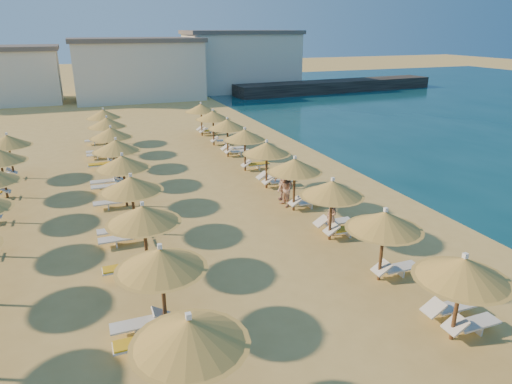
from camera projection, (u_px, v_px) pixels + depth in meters
name	position (u px, v px, depth m)	size (l,w,h in m)	color
ground	(258.00, 261.00, 17.59)	(220.00, 220.00, 0.00)	tan
jetty	(336.00, 86.00, 63.78)	(30.00, 4.00, 1.50)	black
hotel_blocks	(140.00, 67.00, 57.74)	(46.81, 11.91, 8.10)	beige
parasol_row_east	(295.00, 166.00, 21.73)	(2.68, 37.95, 2.77)	brown
parasol_row_west	(131.00, 185.00, 19.15)	(2.68, 37.95, 2.77)	brown
loungers	(183.00, 220.00, 20.45)	(16.59, 36.72, 0.66)	silver
beachgoer_b	(285.00, 190.00, 22.70)	(0.85, 0.66, 1.75)	tan
beachgoer_c	(283.00, 183.00, 23.54)	(1.08, 0.45, 1.84)	tan
beachgoer_a	(332.00, 217.00, 19.60)	(0.59, 0.39, 1.62)	tan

